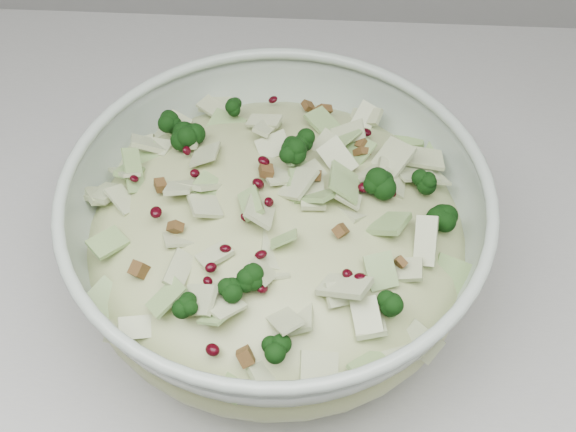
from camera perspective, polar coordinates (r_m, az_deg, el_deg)
name	(u,v)px	position (r m, az deg, el deg)	size (l,w,h in m)	color
counter	(204,407)	(1.14, -6.00, -13.37)	(3.60, 0.60, 0.90)	#ACACA8
mixing_bowl	(277,241)	(0.63, -0.81, -1.77)	(0.39, 0.39, 0.13)	#ABBCAD
salad	(276,224)	(0.61, -0.84, -0.58)	(0.40, 0.40, 0.13)	#B3B67D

